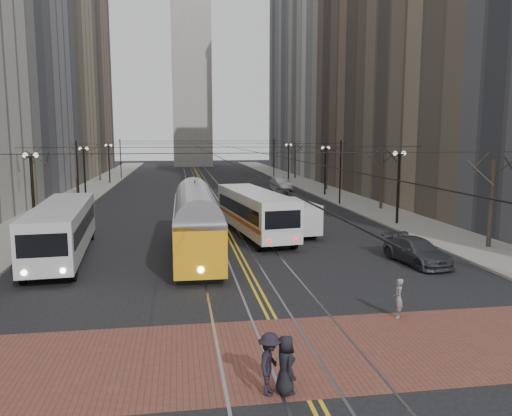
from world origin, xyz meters
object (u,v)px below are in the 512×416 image
object	(u,v)px
clock_tower	(190,10)
sedan_grey	(279,195)
sedan_silver	(281,184)
pedestrian_a	(286,365)
rear_bus	(254,214)
transit_bus	(62,232)
cargo_van	(294,218)
streetcar	(196,228)
pedestrian_d	(270,364)
pedestrian_b	(398,298)
sedan_parked	(417,251)

from	to	relation	value
clock_tower	sedan_grey	bearing A→B (deg)	-84.26
sedan_silver	pedestrian_a	distance (m)	52.01
sedan_grey	rear_bus	bearing A→B (deg)	-104.92
transit_bus	sedan_silver	xyz separation A→B (m)	(19.90, 33.93, -0.73)
clock_tower	cargo_van	bearing A→B (deg)	-86.94
streetcar	pedestrian_d	world-z (taller)	streetcar
pedestrian_a	cargo_van	bearing A→B (deg)	-26.23
streetcar	pedestrian_b	size ratio (longest dim) A/B	8.76
sedan_grey	sedan_parked	size ratio (longest dim) A/B	0.99
transit_bus	clock_tower	bearing A→B (deg)	79.12
pedestrian_d	rear_bus	bearing A→B (deg)	15.69
clock_tower	rear_bus	xyz separation A→B (m)	(1.80, -86.51, -34.39)
sedan_silver	pedestrian_d	xyz separation A→B (m)	(-10.85, -50.96, 0.05)
clock_tower	pedestrian_b	world-z (taller)	clock_tower
transit_bus	sedan_silver	bearing A→B (deg)	55.08
pedestrian_a	pedestrian_b	size ratio (longest dim) A/B	1.06
pedestrian_b	pedestrian_d	size ratio (longest dim) A/B	0.89
sedan_parked	pedestrian_b	distance (m)	9.02
streetcar	pedestrian_d	distance (m)	16.77
rear_bus	sedan_silver	distance (m)	30.05
transit_bus	sedan_silver	world-z (taller)	transit_bus
clock_tower	sedan_grey	size ratio (longest dim) A/B	13.76
clock_tower	transit_bus	xyz separation A→B (m)	(-10.17, -91.47, -34.40)
clock_tower	streetcar	distance (m)	98.05
clock_tower	pedestrian_a	world-z (taller)	clock_tower
streetcar	cargo_van	distance (m)	8.73
sedan_silver	clock_tower	bearing A→B (deg)	94.13
sedan_grey	sedan_parked	bearing A→B (deg)	-82.48
cargo_van	streetcar	bearing A→B (deg)	-151.91
sedan_parked	pedestrian_d	distance (m)	16.59
pedestrian_b	sedan_parked	bearing A→B (deg)	165.65
clock_tower	pedestrian_a	xyz separation A→B (m)	(-0.69, -108.50, -35.13)
sedan_grey	pedestrian_a	distance (m)	39.73
streetcar	sedan_silver	bearing A→B (deg)	70.72
transit_bus	sedan_silver	distance (m)	39.34
sedan_grey	pedestrian_d	distance (m)	39.82
streetcar	pedestrian_a	xyz separation A→B (m)	(1.81, -16.70, -0.76)
rear_bus	cargo_van	size ratio (longest dim) A/B	2.20
sedan_parked	pedestrian_a	xyz separation A→B (m)	(-10.19, -12.74, 0.13)
transit_bus	rear_bus	distance (m)	12.95
pedestrian_a	sedan_parked	bearing A→B (deg)	-51.12
rear_bus	pedestrian_d	xyz separation A→B (m)	(-2.92, -21.99, -0.69)
clock_tower	transit_bus	world-z (taller)	clock_tower
streetcar	pedestrian_d	xyz separation A→B (m)	(1.38, -16.70, -0.71)
transit_bus	rear_bus	size ratio (longest dim) A/B	1.03
sedan_grey	sedan_silver	world-z (taller)	sedan_silver
sedan_parked	cargo_van	bearing A→B (deg)	110.86
streetcar	sedan_grey	size ratio (longest dim) A/B	2.82
pedestrian_d	pedestrian_a	bearing A→B (deg)	-66.73
rear_bus	pedestrian_a	world-z (taller)	rear_bus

